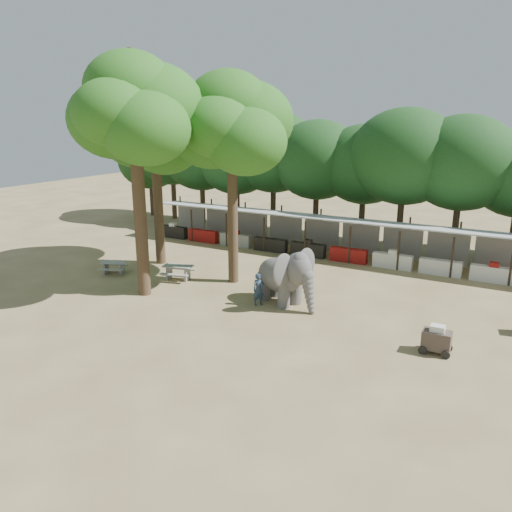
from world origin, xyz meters
The scene contains 11 objects.
ground centered at (0.00, 0.00, 0.00)m, with size 100.00×100.00×0.00m, color brown.
vendor_stalls centered at (0.00, 13.84, 1.18)m, with size 28.00×2.99×2.80m.
yard_tree_left centered at (-9.13, 7.19, 8.20)m, with size 7.10×6.90×11.02m.
yard_tree_center centered at (-6.13, 2.19, 9.21)m, with size 7.10×6.90×12.04m.
yard_tree_back centered at (-3.13, 6.19, 8.54)m, with size 7.10×6.90×11.36m.
backdrop_trees centered at (0.00, 19.00, 5.51)m, with size 46.46×5.95×8.33m.
elephant centered at (1.08, 4.24, 1.42)m, with size 3.83×2.90×2.85m.
handler centered at (0.00, 3.45, 0.81)m, with size 0.58×0.39×1.62m, color #26384C.
picnic_table_near centered at (-9.95, 3.84, 0.47)m, with size 1.84×1.76×0.73m.
picnic_table_far centered at (-5.94, 4.79, 0.54)m, with size 1.97×1.85×0.83m.
cart_front centered at (8.56, 2.23, 0.57)m, with size 1.20×0.80×1.16m.
Camera 1 is at (10.98, -16.81, 8.92)m, focal length 35.00 mm.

